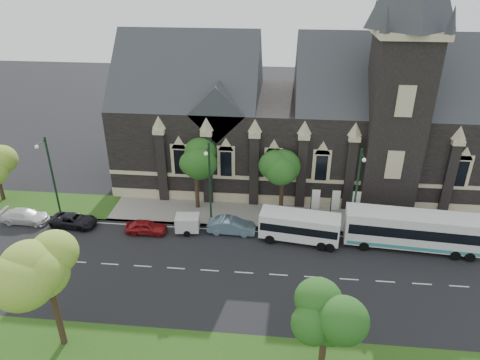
# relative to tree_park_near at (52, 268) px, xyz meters

# --- Properties ---
(ground) EXTENTS (160.00, 160.00, 0.00)m
(ground) POSITION_rel_tree_park_near_xyz_m (11.77, 8.77, -6.42)
(ground) COLOR black
(ground) RESTS_ON ground
(sidewalk) EXTENTS (80.00, 5.00, 0.15)m
(sidewalk) POSITION_rel_tree_park_near_xyz_m (11.77, 18.27, -6.34)
(sidewalk) COLOR gray
(sidewalk) RESTS_ON ground
(museum) EXTENTS (40.00, 17.70, 29.90)m
(museum) POSITION_rel_tree_park_near_xyz_m (16.89, 27.55, 1.75)
(museum) COLOR black
(museum) RESTS_ON ground
(tree_park_near) EXTENTS (4.42, 4.42, 8.56)m
(tree_park_near) POSITION_rel_tree_park_near_xyz_m (0.00, 0.00, 0.00)
(tree_park_near) COLOR black
(tree_park_near) RESTS_ON ground
(tree_park_east) EXTENTS (3.40, 3.40, 6.28)m
(tree_park_east) POSITION_rel_tree_park_near_xyz_m (17.95, -0.55, -1.80)
(tree_park_east) COLOR black
(tree_park_east) RESTS_ON ground
(tree_walk_right) EXTENTS (4.08, 4.08, 7.80)m
(tree_walk_right) POSITION_rel_tree_park_near_xyz_m (14.98, 19.48, -0.60)
(tree_walk_right) COLOR black
(tree_walk_right) RESTS_ON ground
(tree_walk_left) EXTENTS (3.91, 3.91, 7.64)m
(tree_walk_left) POSITION_rel_tree_park_near_xyz_m (5.97, 19.47, -0.68)
(tree_walk_left) COLOR black
(tree_walk_left) RESTS_ON ground
(street_lamp_near) EXTENTS (0.36, 1.88, 9.00)m
(street_lamp_near) POSITION_rel_tree_park_near_xyz_m (21.77, 15.86, -1.30)
(street_lamp_near) COLOR black
(street_lamp_near) RESTS_ON ground
(street_lamp_mid) EXTENTS (0.36, 1.88, 9.00)m
(street_lamp_mid) POSITION_rel_tree_park_near_xyz_m (7.77, 15.86, -1.30)
(street_lamp_mid) COLOR black
(street_lamp_mid) RESTS_ON ground
(street_lamp_far) EXTENTS (0.36, 1.88, 9.00)m
(street_lamp_far) POSITION_rel_tree_park_near_xyz_m (-8.23, 15.86, -1.30)
(street_lamp_far) COLOR black
(street_lamp_far) RESTS_ON ground
(banner_flag_left) EXTENTS (0.90, 0.10, 4.00)m
(banner_flag_left) POSITION_rel_tree_park_near_xyz_m (18.06, 17.77, -4.03)
(banner_flag_left) COLOR black
(banner_flag_left) RESTS_ON ground
(banner_flag_center) EXTENTS (0.90, 0.10, 4.00)m
(banner_flag_center) POSITION_rel_tree_park_near_xyz_m (20.06, 17.77, -4.03)
(banner_flag_center) COLOR black
(banner_flag_center) RESTS_ON ground
(banner_flag_right) EXTENTS (0.90, 0.10, 4.00)m
(banner_flag_right) POSITION_rel_tree_park_near_xyz_m (22.06, 17.77, -4.03)
(banner_flag_right) COLOR black
(banner_flag_right) RESTS_ON ground
(tour_coach) EXTENTS (12.46, 3.63, 3.59)m
(tour_coach) POSITION_rel_tree_park_near_xyz_m (26.99, 14.05, -4.46)
(tour_coach) COLOR silver
(tour_coach) RESTS_ON ground
(shuttle_bus) EXTENTS (7.74, 3.50, 2.89)m
(shuttle_bus) POSITION_rel_tree_park_near_xyz_m (16.60, 14.17, -4.75)
(shuttle_bus) COLOR white
(shuttle_bus) RESTS_ON ground
(box_trailer) EXTENTS (3.40, 2.00, 1.78)m
(box_trailer) POSITION_rel_tree_park_near_xyz_m (5.65, 14.60, -5.41)
(box_trailer) COLOR silver
(box_trailer) RESTS_ON ground
(sedan) EXTENTS (4.73, 1.73, 1.55)m
(sedan) POSITION_rel_tree_park_near_xyz_m (9.99, 14.89, -5.64)
(sedan) COLOR #7392A7
(sedan) RESTS_ON ground
(car_far_red) EXTENTS (4.07, 1.71, 1.38)m
(car_far_red) POSITION_rel_tree_park_near_xyz_m (1.64, 13.95, -5.73)
(car_far_red) COLOR maroon
(car_far_red) RESTS_ON ground
(car_far_white) EXTENTS (4.87, 2.05, 1.40)m
(car_far_white) POSITION_rel_tree_park_near_xyz_m (-11.30, 14.69, -5.71)
(car_far_white) COLOR silver
(car_far_white) RESTS_ON ground
(car_far_black) EXTENTS (4.82, 2.48, 1.30)m
(car_far_black) POSITION_rel_tree_park_near_xyz_m (-6.04, 14.50, -5.77)
(car_far_black) COLOR black
(car_far_black) RESTS_ON ground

